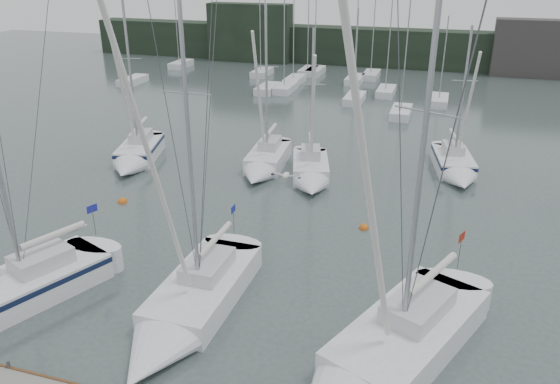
% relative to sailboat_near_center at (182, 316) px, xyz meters
% --- Properties ---
extents(ground, '(160.00, 160.00, 0.00)m').
position_rel_sailboat_near_center_xyz_m(ground, '(1.31, -0.47, -0.53)').
color(ground, '#414F4C').
rests_on(ground, ground).
extents(far_treeline, '(90.00, 4.00, 5.00)m').
position_rel_sailboat_near_center_xyz_m(far_treeline, '(1.31, 61.53, 1.97)').
color(far_treeline, black).
rests_on(far_treeline, ground).
extents(far_building_left, '(12.00, 3.00, 8.00)m').
position_rel_sailboat_near_center_xyz_m(far_building_left, '(-18.69, 59.53, 3.47)').
color(far_building_left, black).
rests_on(far_building_left, ground).
extents(far_building_right, '(10.00, 3.00, 7.00)m').
position_rel_sailboat_near_center_xyz_m(far_building_right, '(19.31, 59.53, 2.97)').
color(far_building_right, '#3A3835').
rests_on(far_building_right, ground).
extents(mast_forest, '(58.11, 22.96, 14.65)m').
position_rel_sailboat_near_center_xyz_m(mast_forest, '(2.17, 44.96, -0.06)').
color(mast_forest, silver).
rests_on(mast_forest, ground).
extents(sailboat_near_center, '(3.12, 10.19, 16.07)m').
position_rel_sailboat_near_center_xyz_m(sailboat_near_center, '(0.00, 0.00, 0.00)').
color(sailboat_near_center, silver).
rests_on(sailboat_near_center, ground).
extents(sailboat_near_right, '(7.41, 11.45, 16.31)m').
position_rel_sailboat_near_center_xyz_m(sailboat_near_right, '(8.10, -0.76, 0.08)').
color(sailboat_near_right, silver).
rests_on(sailboat_near_right, ground).
extents(sailboat_mid_a, '(4.43, 7.95, 12.57)m').
position_rel_sailboat_near_center_xyz_m(sailboat_mid_a, '(-12.01, 16.48, 0.08)').
color(sailboat_mid_a, silver).
rests_on(sailboat_mid_a, ground).
extents(sailboat_mid_b, '(3.06, 7.67, 12.11)m').
position_rel_sailboat_near_center_xyz_m(sailboat_mid_b, '(-2.48, 17.83, 0.03)').
color(sailboat_mid_b, silver).
rests_on(sailboat_mid_b, ground).
extents(sailboat_mid_c, '(4.10, 7.12, 10.78)m').
position_rel_sailboat_near_center_xyz_m(sailboat_mid_c, '(1.22, 16.84, 0.04)').
color(sailboat_mid_c, silver).
rests_on(sailboat_mid_c, ground).
extents(sailboat_mid_d, '(3.69, 7.40, 10.85)m').
position_rel_sailboat_near_center_xyz_m(sailboat_mid_d, '(10.59, 21.04, 0.03)').
color(sailboat_mid_d, silver).
rests_on(sailboat_mid_d, ground).
extents(buoy_b, '(0.55, 0.55, 0.55)m').
position_rel_sailboat_near_center_xyz_m(buoy_b, '(5.77, 11.09, -0.53)').
color(buoy_b, '#CE5C12').
rests_on(buoy_b, ground).
extents(buoy_c, '(0.60, 0.60, 0.60)m').
position_rel_sailboat_near_center_xyz_m(buoy_c, '(-9.23, 10.19, -0.53)').
color(buoy_c, '#CE5C12').
rests_on(buoy_c, ground).
extents(seagull, '(0.96, 0.43, 0.19)m').
position_rel_sailboat_near_center_xyz_m(seagull, '(4.53, -0.30, 6.88)').
color(seagull, silver).
rests_on(seagull, ground).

